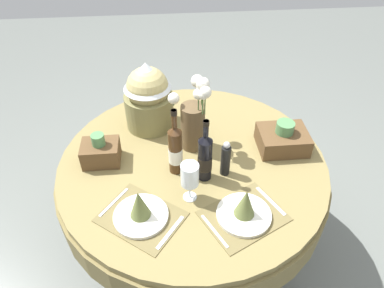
{
  "coord_description": "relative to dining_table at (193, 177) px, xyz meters",
  "views": [
    {
      "loc": [
        -0.13,
        -1.33,
        2.0
      ],
      "look_at": [
        0.0,
        0.03,
        0.82
      ],
      "focal_mm": 33.47,
      "sensor_mm": 36.0,
      "label": 1
    }
  ],
  "objects": [
    {
      "name": "place_setting_left",
      "position": [
        -0.26,
        -0.34,
        0.17
      ],
      "size": [
        0.43,
        0.41,
        0.16
      ],
      "color": "brown",
      "rests_on": "dining_table"
    },
    {
      "name": "pepper_mill",
      "position": [
        0.15,
        -0.11,
        0.22
      ],
      "size": [
        0.05,
        0.05,
        0.2
      ],
      "color": "black",
      "rests_on": "dining_table"
    },
    {
      "name": "place_setting_right",
      "position": [
        0.19,
        -0.38,
        0.17
      ],
      "size": [
        0.42,
        0.38,
        0.16
      ],
      "color": "brown",
      "rests_on": "dining_table"
    },
    {
      "name": "dining_table",
      "position": [
        0.0,
        0.0,
        0.0
      ],
      "size": [
        1.39,
        1.39,
        0.74
      ],
      "color": "olive",
      "rests_on": "ground"
    },
    {
      "name": "woven_basket_side_left",
      "position": [
        -0.46,
        0.04,
        0.19
      ],
      "size": [
        0.19,
        0.14,
        0.17
      ],
      "color": "brown",
      "rests_on": "dining_table"
    },
    {
      "name": "ground",
      "position": [
        0.0,
        0.0,
        -0.61
      ],
      "size": [
        8.0,
        8.0,
        0.0
      ],
      "primitive_type": "plane",
      "color": "slate"
    },
    {
      "name": "gift_tub_back_left",
      "position": [
        -0.21,
        0.32,
        0.33
      ],
      "size": [
        0.27,
        0.27,
        0.39
      ],
      "color": "olive",
      "rests_on": "dining_table"
    },
    {
      "name": "flower_vase",
      "position": [
        0.02,
        0.12,
        0.31
      ],
      "size": [
        0.2,
        0.21,
        0.43
      ],
      "color": "brown",
      "rests_on": "dining_table"
    },
    {
      "name": "wine_glass_left",
      "position": [
        -0.04,
        -0.25,
        0.27
      ],
      "size": [
        0.08,
        0.08,
        0.2
      ],
      "color": "silver",
      "rests_on": "dining_table"
    },
    {
      "name": "wine_bottle_left",
      "position": [
        -0.09,
        -0.06,
        0.26
      ],
      "size": [
        0.07,
        0.07,
        0.36
      ],
      "color": "#422814",
      "rests_on": "dining_table"
    },
    {
      "name": "wine_bottle_centre",
      "position": [
        0.05,
        -0.12,
        0.26
      ],
      "size": [
        0.07,
        0.07,
        0.34
      ],
      "color": "black",
      "rests_on": "dining_table"
    },
    {
      "name": "woven_basket_side_right",
      "position": [
        0.48,
        0.06,
        0.19
      ],
      "size": [
        0.25,
        0.21,
        0.16
      ],
      "color": "brown",
      "rests_on": "dining_table"
    }
  ]
}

